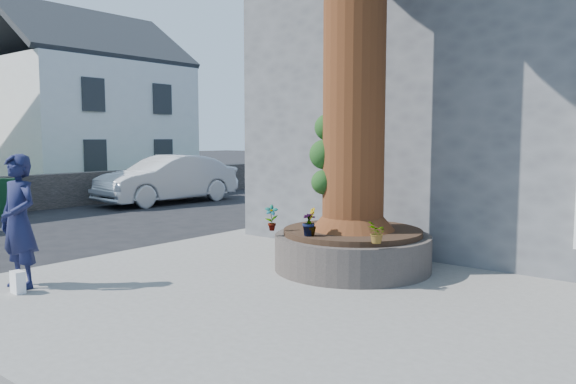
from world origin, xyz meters
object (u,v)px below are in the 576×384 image
Objects in this scene: woman at (341,204)px; car_silver at (168,179)px; planter at (352,250)px; a_board_sign at (5,197)px; man at (19,221)px.

car_silver is (-8.72, 3.28, -0.16)m from woman.
planter is 2.30× the size of a_board_sign.
planter is 4.59m from man.
car_silver reaches higher than planter.
car_silver is at bearing 173.82° from woman.
planter is 1.45× the size of woman.
planter is 0.50× the size of car_silver.
man is at bearing -45.75° from car_silver.
planter is at bearing 47.47° from man.
a_board_sign is (-9.67, -1.36, -0.41)m from woman.
planter is 10.63m from a_board_sign.
woman is 9.77m from a_board_sign.
man is at bearing -128.21° from planter.
a_board_sign is (-10.63, -0.21, 0.09)m from planter.
man is 0.38× the size of car_silver.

